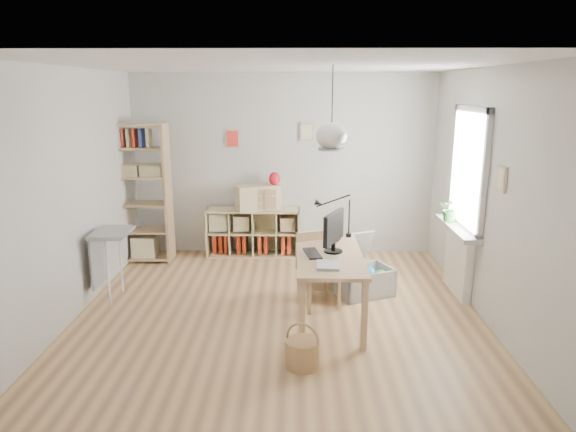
{
  "coord_description": "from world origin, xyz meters",
  "views": [
    {
      "loc": [
        0.19,
        -5.4,
        2.47
      ],
      "look_at": [
        0.1,
        0.3,
        1.05
      ],
      "focal_mm": 32.0,
      "sensor_mm": 36.0,
      "label": 1
    }
  ],
  "objects_px": {
    "chair": "(317,265)",
    "storage_chest": "(361,275)",
    "cube_shelf": "(252,235)",
    "desk": "(329,262)",
    "tall_bookshelf": "(141,188)",
    "drawer_chest": "(258,197)",
    "monitor": "(334,230)"
  },
  "relations": [
    {
      "from": "monitor",
      "to": "storage_chest",
      "type": "bearing_deg",
      "value": 83.7
    },
    {
      "from": "drawer_chest",
      "to": "cube_shelf",
      "type": "bearing_deg",
      "value": 134.65
    },
    {
      "from": "desk",
      "to": "chair",
      "type": "height_order",
      "value": "chair"
    },
    {
      "from": "tall_bookshelf",
      "to": "drawer_chest",
      "type": "bearing_deg",
      "value": 8.23
    },
    {
      "from": "chair",
      "to": "monitor",
      "type": "relative_size",
      "value": 1.78
    },
    {
      "from": "desk",
      "to": "cube_shelf",
      "type": "distance_m",
      "value": 2.48
    },
    {
      "from": "storage_chest",
      "to": "drawer_chest",
      "type": "bearing_deg",
      "value": 110.53
    },
    {
      "from": "storage_chest",
      "to": "chair",
      "type": "bearing_deg",
      "value": -169.76
    },
    {
      "from": "tall_bookshelf",
      "to": "monitor",
      "type": "bearing_deg",
      "value": -35.78
    },
    {
      "from": "desk",
      "to": "tall_bookshelf",
      "type": "relative_size",
      "value": 0.75
    },
    {
      "from": "chair",
      "to": "storage_chest",
      "type": "xyz_separation_m",
      "value": [
        0.57,
        0.38,
        -0.26
      ]
    },
    {
      "from": "drawer_chest",
      "to": "desk",
      "type": "bearing_deg",
      "value": -89.23
    },
    {
      "from": "desk",
      "to": "monitor",
      "type": "relative_size",
      "value": 3.12
    },
    {
      "from": "storage_chest",
      "to": "monitor",
      "type": "bearing_deg",
      "value": -143.77
    },
    {
      "from": "cube_shelf",
      "to": "drawer_chest",
      "type": "xyz_separation_m",
      "value": [
        0.1,
        -0.04,
        0.6
      ]
    },
    {
      "from": "chair",
      "to": "storage_chest",
      "type": "bearing_deg",
      "value": 13.81
    },
    {
      "from": "cube_shelf",
      "to": "monitor",
      "type": "height_order",
      "value": "monitor"
    },
    {
      "from": "desk",
      "to": "drawer_chest",
      "type": "distance_m",
      "value": 2.39
    },
    {
      "from": "cube_shelf",
      "to": "desk",
      "type": "bearing_deg",
      "value": -65.39
    },
    {
      "from": "tall_bookshelf",
      "to": "desk",
      "type": "bearing_deg",
      "value": -37.01
    },
    {
      "from": "tall_bookshelf",
      "to": "drawer_chest",
      "type": "xyz_separation_m",
      "value": [
        1.66,
        0.24,
        -0.19
      ]
    },
    {
      "from": "desk",
      "to": "chair",
      "type": "bearing_deg",
      "value": 107.37
    },
    {
      "from": "storage_chest",
      "to": "desk",
      "type": "bearing_deg",
      "value": -144.62
    },
    {
      "from": "monitor",
      "to": "drawer_chest",
      "type": "distance_m",
      "value": 2.35
    },
    {
      "from": "cube_shelf",
      "to": "chair",
      "type": "xyz_separation_m",
      "value": [
        0.91,
        -1.86,
        0.19
      ]
    },
    {
      "from": "cube_shelf",
      "to": "monitor",
      "type": "relative_size",
      "value": 2.91
    },
    {
      "from": "cube_shelf",
      "to": "tall_bookshelf",
      "type": "height_order",
      "value": "tall_bookshelf"
    },
    {
      "from": "monitor",
      "to": "chair",
      "type": "bearing_deg",
      "value": 141.47
    },
    {
      "from": "cube_shelf",
      "to": "tall_bookshelf",
      "type": "relative_size",
      "value": 0.7
    },
    {
      "from": "tall_bookshelf",
      "to": "cube_shelf",
      "type": "bearing_deg",
      "value": 10.19
    },
    {
      "from": "chair",
      "to": "storage_chest",
      "type": "distance_m",
      "value": 0.73
    },
    {
      "from": "drawer_chest",
      "to": "chair",
      "type": "bearing_deg",
      "value": -88.16
    }
  ]
}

